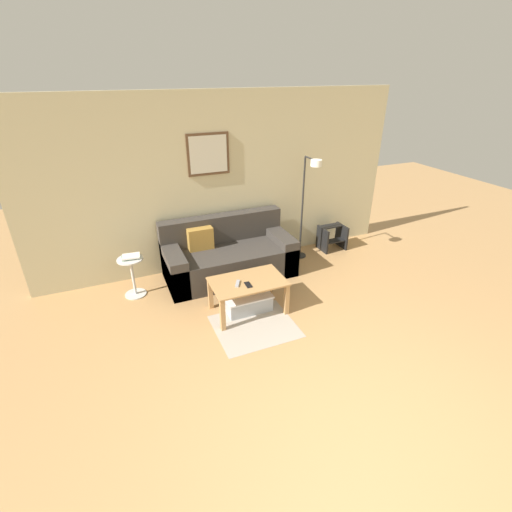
# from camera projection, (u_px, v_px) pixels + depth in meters

# --- Properties ---
(ground_plane) EXTENTS (16.00, 16.00, 0.00)m
(ground_plane) POSITION_uv_depth(u_px,v_px,m) (381.00, 463.00, 2.93)
(ground_plane) COLOR tan
(wall_back) EXTENTS (5.60, 0.09, 2.55)m
(wall_back) POSITION_uv_depth(u_px,v_px,m) (223.00, 183.00, 5.44)
(wall_back) COLOR #C6BC93
(wall_back) RESTS_ON ground_plane
(area_rug) EXTENTS (0.95, 0.83, 0.01)m
(area_rug) POSITION_uv_depth(u_px,v_px,m) (255.00, 326.00, 4.47)
(area_rug) COLOR #A39989
(area_rug) RESTS_ON ground_plane
(couch) EXTENTS (1.87, 0.86, 0.85)m
(couch) POSITION_uv_depth(u_px,v_px,m) (228.00, 256.00, 5.48)
(couch) COLOR #38332D
(couch) RESTS_ON ground_plane
(coffee_table) EXTENTS (0.91, 0.57, 0.44)m
(coffee_table) POSITION_uv_depth(u_px,v_px,m) (248.00, 287.00, 4.61)
(coffee_table) COLOR #AD7F4C
(coffee_table) RESTS_ON ground_plane
(storage_bin) EXTENTS (0.59, 0.35, 0.22)m
(storage_bin) POSITION_uv_depth(u_px,v_px,m) (248.00, 302.00, 4.74)
(storage_bin) COLOR #9EA3A8
(storage_bin) RESTS_ON ground_plane
(floor_lamp) EXTENTS (0.21, 0.49, 1.65)m
(floor_lamp) POSITION_uv_depth(u_px,v_px,m) (308.00, 196.00, 5.53)
(floor_lamp) COLOR black
(floor_lamp) RESTS_ON ground_plane
(side_table) EXTENTS (0.34, 0.34, 0.56)m
(side_table) POSITION_uv_depth(u_px,v_px,m) (132.00, 273.00, 4.95)
(side_table) COLOR silver
(side_table) RESTS_ON ground_plane
(book_stack) EXTENTS (0.24, 0.19, 0.04)m
(book_stack) POSITION_uv_depth(u_px,v_px,m) (131.00, 257.00, 4.86)
(book_stack) COLOR #387F4C
(book_stack) RESTS_ON side_table
(remote_control) EXTENTS (0.11, 0.15, 0.02)m
(remote_control) POSITION_uv_depth(u_px,v_px,m) (238.00, 283.00, 4.49)
(remote_control) COLOR #99999E
(remote_control) RESTS_ON coffee_table
(cell_phone) EXTENTS (0.07, 0.14, 0.01)m
(cell_phone) POSITION_uv_depth(u_px,v_px,m) (248.00, 285.00, 4.47)
(cell_phone) COLOR black
(cell_phone) RESTS_ON coffee_table
(step_stool) EXTENTS (0.42, 0.34, 0.41)m
(step_stool) POSITION_uv_depth(u_px,v_px,m) (332.00, 237.00, 6.30)
(step_stool) COLOR black
(step_stool) RESTS_ON ground_plane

